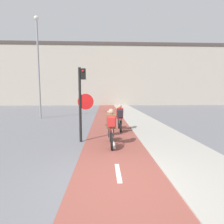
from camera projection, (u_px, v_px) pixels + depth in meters
ground_plane at (120, 183)px, 4.09m from camera, size 120.00×120.00×0.00m
bike_lane at (120, 182)px, 4.10m from camera, size 2.38×60.00×0.02m
sidewalk_strip at (219, 180)px, 4.19m from camera, size 2.40×60.00×0.05m
building_row_background at (106, 76)px, 31.30m from camera, size 60.00×5.20×10.33m
traffic_light_pole at (82, 96)px, 7.35m from camera, size 0.67×0.25×3.15m
street_lamp_far at (38, 58)px, 14.02m from camera, size 0.36×0.36×8.13m
cyclist_near at (111, 128)px, 6.89m from camera, size 0.46×1.77×1.49m
cyclist_far at (120, 118)px, 9.68m from camera, size 0.46×1.72×1.47m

